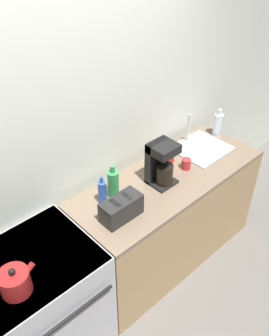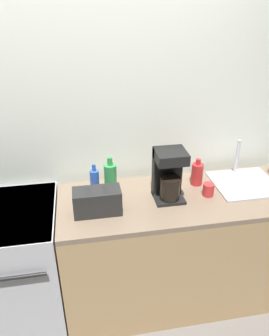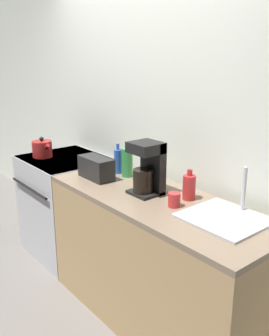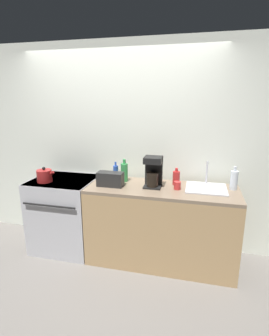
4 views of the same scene
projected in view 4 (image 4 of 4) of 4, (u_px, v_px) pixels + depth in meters
ground_plane at (105, 268)px, 3.05m from camera, size 12.00×12.00×0.00m
wall_back at (121, 147)px, 3.40m from camera, size 8.00×0.05×2.60m
stove at (66, 213)px, 3.39m from camera, size 0.78×0.71×0.93m
counter_block at (161, 225)px, 3.09m from camera, size 1.70×0.64×0.93m
kettle at (45, 176)px, 3.17m from camera, size 0.22×0.18×0.19m
toaster at (110, 179)px, 3.01m from camera, size 0.30×0.14×0.16m
coffee_maker at (153, 171)px, 2.96m from camera, size 0.20×0.19×0.35m
sink_tray at (206, 187)px, 2.94m from camera, size 0.45×0.41×0.28m
bottle_green at (124, 172)px, 3.18m from camera, size 0.08×0.08×0.28m
bottle_red at (176, 178)px, 3.06m from camera, size 0.08×0.08×0.20m
bottle_clear at (234, 180)px, 2.89m from camera, size 0.08×0.08×0.26m
bottle_blue at (116, 173)px, 3.20m from camera, size 0.06×0.06×0.24m
cup_red at (177, 185)px, 2.91m from camera, size 0.08×0.08×0.09m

